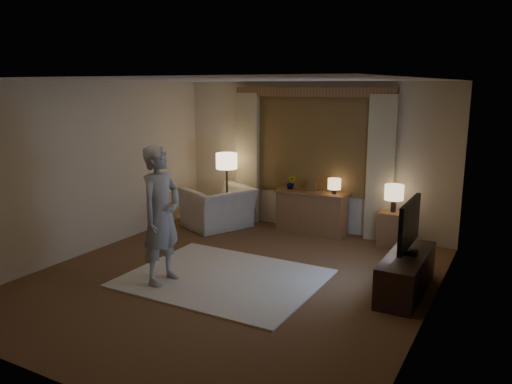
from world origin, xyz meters
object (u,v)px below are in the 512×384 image
Objects in this scene: tv_stand at (406,274)px; side_table at (392,229)px; armchair at (219,208)px; person at (161,215)px; sideboard at (312,213)px.

side_table is at bearing 109.03° from tv_stand.
side_table reaches higher than tv_stand.
armchair is 0.63× the size of person.
armchair is 2.02× the size of side_table.
armchair reaches higher than tv_stand.
armchair is 3.05m from side_table.
sideboard is 3.19m from person.
person is (-2.85, -1.19, 0.67)m from tv_stand.
person reaches higher than tv_stand.
armchair is 2.70m from person.
tv_stand is 0.78× the size of person.
sideboard is at bearing 131.92° from armchair.
side_table is (1.41, -0.05, -0.07)m from sideboard.
person is (-0.82, -3.03, 0.57)m from sideboard.
person reaches higher than armchair.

